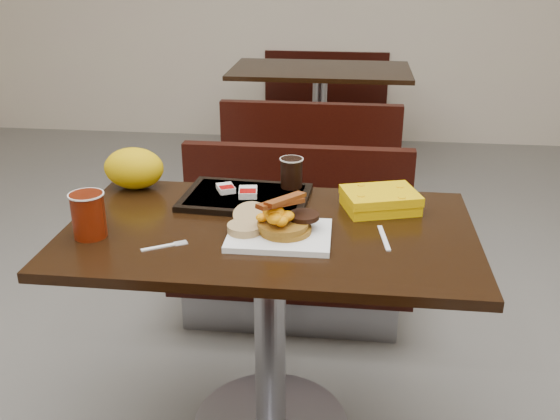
# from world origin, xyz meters

# --- Properties ---
(table_near) EXTENTS (1.20, 0.70, 0.75)m
(table_near) POSITION_xyz_m (0.00, 0.00, 0.38)
(table_near) COLOR black
(table_near) RESTS_ON floor
(bench_near_n) EXTENTS (1.00, 0.46, 0.72)m
(bench_near_n) POSITION_xyz_m (0.00, 0.70, 0.36)
(bench_near_n) COLOR black
(bench_near_n) RESTS_ON floor
(table_far) EXTENTS (1.20, 0.70, 0.75)m
(table_far) POSITION_xyz_m (0.00, 2.60, 0.38)
(table_far) COLOR black
(table_far) RESTS_ON floor
(bench_far_s) EXTENTS (1.00, 0.46, 0.72)m
(bench_far_s) POSITION_xyz_m (0.00, 1.90, 0.36)
(bench_far_s) COLOR black
(bench_far_s) RESTS_ON floor
(bench_far_n) EXTENTS (1.00, 0.46, 0.72)m
(bench_far_n) POSITION_xyz_m (0.00, 3.30, 0.36)
(bench_far_n) COLOR black
(bench_far_n) RESTS_ON floor
(platter) EXTENTS (0.29, 0.23, 0.02)m
(platter) POSITION_xyz_m (0.04, -0.07, 0.76)
(platter) COLOR white
(platter) RESTS_ON table_near
(pancake_stack) EXTENTS (0.17, 0.17, 0.03)m
(pancake_stack) POSITION_xyz_m (0.05, -0.06, 0.78)
(pancake_stack) COLOR #956318
(pancake_stack) RESTS_ON platter
(sausage_patty) EXTENTS (0.09, 0.09, 0.01)m
(sausage_patty) POSITION_xyz_m (0.10, -0.03, 0.80)
(sausage_patty) COLOR black
(sausage_patty) RESTS_ON pancake_stack
(scrambled_eggs) EXTENTS (0.11, 0.10, 0.05)m
(scrambled_eggs) POSITION_xyz_m (0.02, -0.08, 0.82)
(scrambled_eggs) COLOR #FFAE05
(scrambled_eggs) RESTS_ON pancake_stack
(bacon_strips) EXTENTS (0.16, 0.18, 0.01)m
(bacon_strips) POSITION_xyz_m (0.04, -0.07, 0.86)
(bacon_strips) COLOR #4F1705
(bacon_strips) RESTS_ON scrambled_eggs
(muffin_bottom) EXTENTS (0.11, 0.11, 0.02)m
(muffin_bottom) POSITION_xyz_m (-0.06, -0.07, 0.78)
(muffin_bottom) COLOR tan
(muffin_bottom) RESTS_ON platter
(muffin_top) EXTENTS (0.11, 0.11, 0.06)m
(muffin_top) POSITION_xyz_m (-0.05, -0.01, 0.79)
(muffin_top) COLOR tan
(muffin_top) RESTS_ON platter
(coffee_cup_near) EXTENTS (0.11, 0.11, 0.13)m
(coffee_cup_near) POSITION_xyz_m (-0.50, -0.12, 0.82)
(coffee_cup_near) COLOR maroon
(coffee_cup_near) RESTS_ON table_near
(fork) EXTENTS (0.12, 0.09, 0.00)m
(fork) POSITION_xyz_m (-0.29, -0.17, 0.75)
(fork) COLOR white
(fork) RESTS_ON table_near
(knife) EXTENTS (0.03, 0.16, 0.00)m
(knife) POSITION_xyz_m (0.33, -0.03, 0.75)
(knife) COLOR white
(knife) RESTS_ON table_near
(condiment_syrup) EXTENTS (0.05, 0.04, 0.01)m
(condiment_syrup) POSITION_xyz_m (-0.19, 0.09, 0.75)
(condiment_syrup) COLOR #B32307
(condiment_syrup) RESTS_ON table_near
(condiment_ketchup) EXTENTS (0.04, 0.03, 0.01)m
(condiment_ketchup) POSITION_xyz_m (-0.16, 0.12, 0.75)
(condiment_ketchup) COLOR #8C0504
(condiment_ketchup) RESTS_ON table_near
(tray) EXTENTS (0.42, 0.31, 0.02)m
(tray) POSITION_xyz_m (-0.10, 0.21, 0.76)
(tray) COLOR black
(tray) RESTS_ON table_near
(hashbrown_sleeve_left) EXTENTS (0.08, 0.08, 0.02)m
(hashbrown_sleeve_left) POSITION_xyz_m (-0.18, 0.23, 0.78)
(hashbrown_sleeve_left) COLOR silver
(hashbrown_sleeve_left) RESTS_ON tray
(hashbrown_sleeve_right) EXTENTS (0.07, 0.09, 0.02)m
(hashbrown_sleeve_right) POSITION_xyz_m (-0.10, 0.20, 0.78)
(hashbrown_sleeve_right) COLOR silver
(hashbrown_sleeve_right) RESTS_ON tray
(coffee_cup_far) EXTENTS (0.07, 0.07, 0.10)m
(coffee_cup_far) POSITION_xyz_m (0.04, 0.29, 0.82)
(coffee_cup_far) COLOR black
(coffee_cup_far) RESTS_ON tray
(clamshell) EXTENTS (0.26, 0.23, 0.06)m
(clamshell) POSITION_xyz_m (0.33, 0.18, 0.78)
(clamshell) COLOR #ECB503
(clamshell) RESTS_ON table_near
(paper_bag) EXTENTS (0.25, 0.22, 0.14)m
(paper_bag) POSITION_xyz_m (-0.50, 0.28, 0.82)
(paper_bag) COLOR #CF8706
(paper_bag) RESTS_ON table_near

